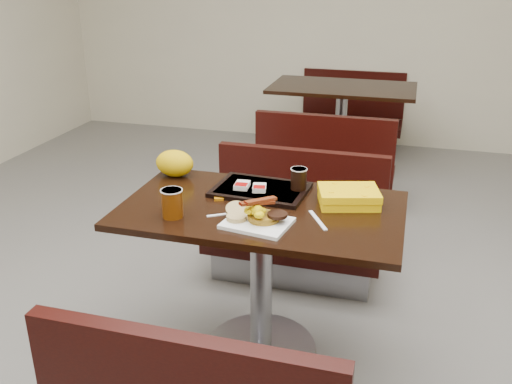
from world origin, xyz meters
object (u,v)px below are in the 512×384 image
(table_near, at_px, (261,282))
(hashbrown_sleeve_right, at_px, (259,188))
(bench_far_n, at_px, (350,112))
(clamshell, at_px, (349,197))
(coffee_cup_near, at_px, (172,203))
(knife, at_px, (318,220))
(bench_far_s, at_px, (327,156))
(platter, at_px, (257,223))
(tray, at_px, (261,190))
(coffee_cup_far, at_px, (299,179))
(paper_bag, at_px, (175,163))
(table_far, at_px, (340,129))
(fork, at_px, (218,215))
(hashbrown_sleeve_left, at_px, (242,185))
(pancake_stack, at_px, (264,217))
(bench_near_n, at_px, (294,222))

(table_near, relative_size, hashbrown_sleeve_right, 15.03)
(bench_far_n, distance_m, clamshell, 3.21)
(coffee_cup_near, bearing_deg, knife, 12.00)
(bench_far_s, distance_m, platter, 2.11)
(tray, bearing_deg, hashbrown_sleeve_right, -81.49)
(platter, distance_m, coffee_cup_far, 0.39)
(bench_far_n, distance_m, paper_bag, 3.12)
(table_near, height_order, coffee_cup_near, coffee_cup_near)
(bench_far_n, height_order, tray, tray)
(table_far, distance_m, fork, 2.76)
(tray, relative_size, coffee_cup_far, 4.29)
(platter, height_order, hashbrown_sleeve_right, hashbrown_sleeve_right)
(coffee_cup_far, relative_size, clamshell, 0.38)
(hashbrown_sleeve_left, distance_m, hashbrown_sleeve_right, 0.08)
(knife, height_order, tray, tray)
(table_near, distance_m, hashbrown_sleeve_left, 0.45)
(fork, xyz_separation_m, hashbrown_sleeve_left, (0.02, 0.28, 0.03))
(platter, bearing_deg, tray, 112.10)
(platter, xyz_separation_m, pancake_stack, (0.02, 0.02, 0.02))
(platter, distance_m, paper_bag, 0.69)
(hashbrown_sleeve_right, xyz_separation_m, coffee_cup_far, (0.17, 0.06, 0.04))
(table_near, distance_m, bench_near_n, 0.70)
(tray, bearing_deg, bench_far_s, 92.41)
(hashbrown_sleeve_left, bearing_deg, bench_far_s, 81.92)
(table_far, relative_size, hashbrown_sleeve_right, 15.03)
(coffee_cup_near, bearing_deg, bench_near_n, 69.98)
(table_far, height_order, tray, tray)
(platter, xyz_separation_m, clamshell, (0.32, 0.31, 0.03))
(table_far, relative_size, paper_bag, 6.40)
(clamshell, bearing_deg, table_near, -175.06)
(bench_far_n, height_order, fork, fork)
(bench_far_n, bearing_deg, tray, -90.90)
(pancake_stack, bearing_deg, coffee_cup_near, -174.00)
(hashbrown_sleeve_right, bearing_deg, clamshell, -12.90)
(table_far, xyz_separation_m, coffee_cup_far, (0.12, -2.40, 0.44))
(pancake_stack, bearing_deg, hashbrown_sleeve_left, 121.30)
(table_far, height_order, hashbrown_sleeve_left, hashbrown_sleeve_left)
(fork, height_order, hashbrown_sleeve_left, hashbrown_sleeve_left)
(pancake_stack, xyz_separation_m, hashbrown_sleeve_right, (-0.10, 0.29, 0.00))
(clamshell, bearing_deg, hashbrown_sleeve_left, 163.07)
(bench_far_n, bearing_deg, knife, -85.66)
(table_near, distance_m, table_far, 2.60)
(pancake_stack, xyz_separation_m, coffee_cup_near, (-0.38, -0.04, 0.03))
(coffee_cup_near, xyz_separation_m, tray, (0.28, 0.36, -0.05))
(coffee_cup_near, relative_size, knife, 0.63)
(platter, relative_size, fork, 1.89)
(table_near, bearing_deg, bench_near_n, 90.00)
(coffee_cup_near, xyz_separation_m, fork, (0.18, 0.06, -0.06))
(table_near, relative_size, table_far, 1.00)
(pancake_stack, height_order, fork, pancake_stack)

